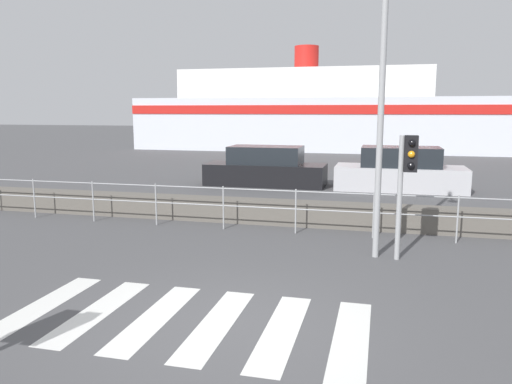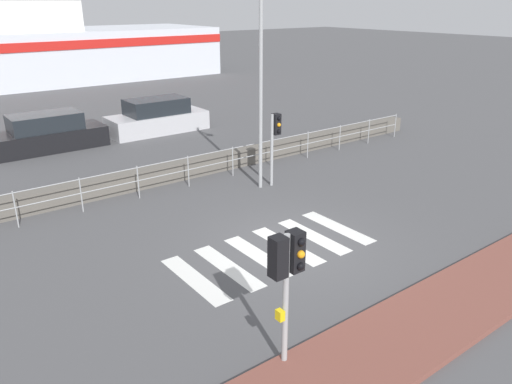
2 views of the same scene
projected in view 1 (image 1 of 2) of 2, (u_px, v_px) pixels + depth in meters
name	position (u px, v px, depth m)	size (l,w,h in m)	color
ground_plane	(230.00, 325.00, 6.72)	(160.00, 160.00, 0.00)	#4C4C4F
crosswalk	(185.00, 320.00, 6.88)	(4.95, 2.40, 0.01)	silver
seawall	(301.00, 213.00, 12.54)	(23.68, 0.55, 0.60)	#605B54
harbor_fence	(296.00, 204.00, 11.64)	(21.35, 0.04, 1.06)	#9EA0A3
traffic_light_far	(407.00, 169.00, 9.38)	(0.34, 0.32, 2.40)	#9EA0A3
streetlamp	(383.00, 53.00, 9.04)	(0.32, 1.21, 6.29)	#9EA0A3
ferry_boat	(346.00, 116.00, 37.18)	(31.88, 8.94, 7.59)	silver
parked_car_black	(266.00, 169.00, 19.27)	(4.59, 1.77, 1.50)	black
parked_car_silver	(400.00, 172.00, 18.06)	(4.59, 1.83, 1.57)	#BCBCC1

